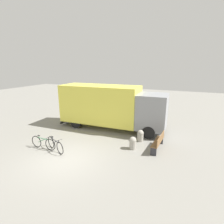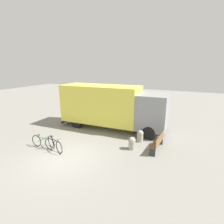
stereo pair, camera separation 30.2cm
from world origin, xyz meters
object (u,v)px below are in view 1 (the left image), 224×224
delivery_truck (110,106)px  bollard_near_bench (133,143)px  park_bench (159,141)px  bicycle_middle (55,145)px  bollard_far_bench (140,135)px  bicycle_near (43,143)px

delivery_truck → bollard_near_bench: (2.77, -2.86, -1.45)m
delivery_truck → bollard_near_bench: size_ratio=10.86×
park_bench → bollard_near_bench: 1.55m
bicycle_middle → bollard_far_bench: bearing=60.1°
delivery_truck → bicycle_middle: delivery_truck is taller
park_bench → bollard_far_bench: (-1.31, 0.75, -0.12)m
park_bench → bollard_far_bench: park_bench is taller
bollard_near_bench → bollard_far_bench: 1.30m
bicycle_near → park_bench: bearing=22.6°
bollard_far_bench → park_bench: bearing=-29.7°
delivery_truck → bollard_near_bench: delivery_truck is taller
park_bench → bicycle_near: (-6.46, -2.70, -0.14)m
park_bench → bollard_near_bench: park_bench is taller
delivery_truck → bicycle_near: size_ratio=4.62×
bollard_near_bench → bicycle_near: bearing=-156.7°
bicycle_middle → bollard_far_bench: (4.29, 3.37, 0.02)m
delivery_truck → bollard_far_bench: 3.60m
delivery_truck → bicycle_near: bearing=-116.0°
park_bench → bicycle_near: size_ratio=1.01×
park_bench → bicycle_near: bearing=116.7°
bicycle_middle → bollard_far_bench: 5.45m
bicycle_near → bollard_near_bench: (5.01, 2.16, 0.02)m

